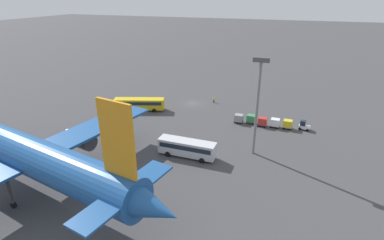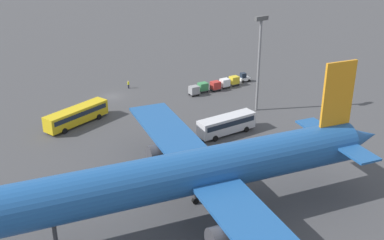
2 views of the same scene
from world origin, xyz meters
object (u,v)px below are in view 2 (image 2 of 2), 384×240
Objects in this scene: worker_person at (128,84)px; cargo_cart_white at (225,83)px; airplane at (194,173)px; cargo_cart_green at (203,87)px; baggage_tug at (244,78)px; cargo_cart_grey at (194,90)px; shuttle_bus_far at (227,123)px; cargo_cart_red at (215,85)px; cargo_cart_yellow at (234,80)px; shuttle_bus_near at (77,115)px.

cargo_cart_white reaches higher than worker_person.
airplane is 26.88× the size of cargo_cart_green.
cargo_cart_white and cargo_cart_green have the same top height.
cargo_cart_grey is at bearing 14.08° from baggage_tug.
shuttle_bus_far is at bearing 54.00° from baggage_tug.
baggage_tug reaches higher than cargo_cart_red.
cargo_cart_green is at bearing -5.00° from cargo_cart_white.
cargo_cart_grey is (8.30, 0.24, 0.00)m from cargo_cart_white.
cargo_cart_yellow is 1.00× the size of cargo_cart_green.
airplane is at bearing 56.30° from cargo_cart_grey.
shuttle_bus_far is at bearing 58.97° from cargo_cart_red.
baggage_tug is 1.48× the size of worker_person.
cargo_cart_grey is (-5.84, -18.98, -0.75)m from shuttle_bus_far.
airplane is 52.58m from cargo_cart_yellow.
airplane is at bearing 50.78° from cargo_cart_red.
worker_person is at bearing -96.56° from airplane.
shuttle_bus_near reaches higher than worker_person.
cargo_cart_yellow is (-36.02, -37.86, -5.76)m from airplane.
cargo_cart_red is at bearing -118.34° from airplane.
cargo_cart_yellow is (-16.91, -19.43, -0.75)m from shuttle_bus_far.
cargo_cart_white is 5.55m from cargo_cart_green.
shuttle_bus_near is 6.31× the size of cargo_cart_grey.
worker_person is 23.46m from cargo_cart_yellow.
airplane reaches higher than shuttle_bus_near.
airplane is 45.34m from cargo_cart_grey.
worker_person is (24.07, -10.47, -0.07)m from baggage_tug.
shuttle_bus_near is 1.20× the size of shuttle_bus_far.
cargo_cart_grey is at bearing 2.33° from cargo_cart_yellow.
shuttle_bus_near is at bearing -77.28° from airplane.
shuttle_bus_near reaches higher than cargo_cart_yellow.
cargo_cart_white is (-14.14, -19.22, -0.75)m from shuttle_bus_far.
cargo_cart_white is 2.78m from cargo_cart_red.
shuttle_bus_far reaches higher than cargo_cart_red.
airplane is 50.56m from cargo_cart_white.
worker_person is 19.11m from cargo_cart_red.
baggage_tug is 11.79m from cargo_cart_green.
cargo_cart_yellow is 11.08m from cargo_cart_grey.
cargo_cart_green is at bearing -1.89° from cargo_cart_yellow.
cargo_cart_white and cargo_cart_grey have the same top height.
baggage_tug is (-20.39, -20.20, -1.00)m from shuttle_bus_far.
cargo_cart_white is (6.25, 0.98, 0.25)m from baggage_tug.
cargo_cart_green is (-27.72, -38.14, -5.76)m from airplane.
airplane reaches higher than shuttle_bus_far.
shuttle_bus_far reaches higher than shuttle_bus_near.
cargo_cart_white is at bearing 4.33° from cargo_cart_yellow.
shuttle_bus_far reaches higher than cargo_cart_white.
cargo_cart_yellow reaches higher than worker_person.
cargo_cart_red and cargo_cart_green have the same top height.
cargo_cart_yellow is at bearing 151.35° from worker_person.
shuttle_bus_far reaches higher than baggage_tug.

